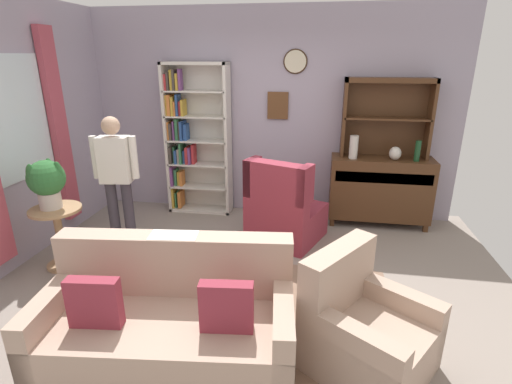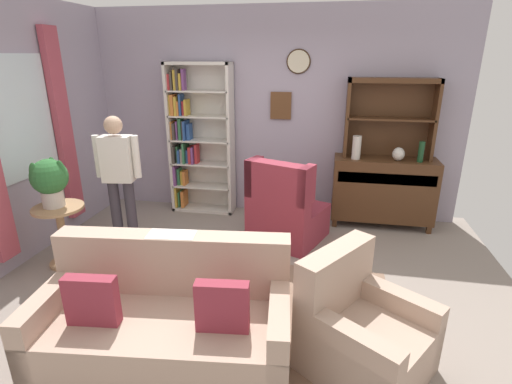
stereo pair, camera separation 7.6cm
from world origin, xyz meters
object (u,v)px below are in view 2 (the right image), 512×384
at_px(armchair_floral, 362,334).
at_px(person_reading, 119,174).
at_px(sideboard, 383,189).
at_px(sideboard_hutch, 391,107).
at_px(vase_tall, 357,148).
at_px(plant_stand, 62,229).
at_px(potted_plant_small, 78,259).
at_px(bottle_wine, 421,152).
at_px(couch_floral, 167,322).
at_px(wingback_chair, 285,212).
at_px(bookshelf, 196,139).
at_px(potted_plant_large, 50,179).
at_px(vase_round, 398,154).
at_px(coffee_table, 229,272).
at_px(book_stack, 235,266).

bearing_deg(armchair_floral, person_reading, 150.68).
xyz_separation_m(sideboard, sideboard_hutch, (0.00, 0.11, 1.05)).
bearing_deg(vase_tall, plant_stand, -152.05).
xyz_separation_m(potted_plant_small, person_reading, (0.14, 0.75, 0.71)).
distance_m(bottle_wine, potted_plant_small, 4.14).
xyz_separation_m(couch_floral, plant_stand, (-1.67, 1.12, 0.10)).
relative_size(wingback_chair, plant_stand, 1.56).
relative_size(bookshelf, potted_plant_large, 4.10).
height_order(wingback_chair, potted_plant_small, wingback_chair).
relative_size(bookshelf, armchair_floral, 1.97).
bearing_deg(wingback_chair, plant_stand, -156.73).
relative_size(sideboard_hutch, armchair_floral, 1.03).
relative_size(vase_round, wingback_chair, 0.16).
bearing_deg(wingback_chair, sideboard_hutch, 35.28).
distance_m(vase_round, coffee_table, 2.76).
height_order(couch_floral, person_reading, person_reading).
bearing_deg(plant_stand, book_stack, -13.04).
bearing_deg(book_stack, sideboard, 56.10).
bearing_deg(bottle_wine, couch_floral, -128.87).
height_order(sideboard, armchair_floral, sideboard).
xyz_separation_m(plant_stand, coffee_table, (1.96, -0.42, -0.06)).
bearing_deg(wingback_chair, potted_plant_large, -157.24).
bearing_deg(coffee_table, armchair_floral, -25.48).
xyz_separation_m(vase_tall, wingback_chair, (-0.82, -0.67, -0.69)).
relative_size(vase_tall, coffee_table, 0.37).
bearing_deg(vase_tall, person_reading, -157.21).
height_order(couch_floral, wingback_chair, wingback_chair).
height_order(sideboard_hutch, potted_plant_small, sideboard_hutch).
xyz_separation_m(vase_tall, vase_round, (0.52, 0.01, -0.06)).
relative_size(vase_round, couch_floral, 0.09).
height_order(bottle_wine, plant_stand, bottle_wine).
bearing_deg(potted_plant_small, person_reading, 79.61).
height_order(sideboard, wingback_chair, wingback_chair).
bearing_deg(person_reading, bottle_wine, 17.90).
xyz_separation_m(vase_tall, person_reading, (-2.68, -1.13, -0.16)).
distance_m(sideboard_hutch, armchair_floral, 3.11).
height_order(plant_stand, person_reading, person_reading).
distance_m(armchair_floral, plant_stand, 3.23).
relative_size(couch_floral, armchair_floral, 1.76).
relative_size(bottle_wine, book_stack, 1.32).
bearing_deg(person_reading, sideboard_hutch, 23.19).
bearing_deg(plant_stand, coffee_table, -12.13).
xyz_separation_m(wingback_chair, person_reading, (-1.86, -0.46, 0.52)).
distance_m(plant_stand, coffee_table, 2.00).
xyz_separation_m(wingback_chair, book_stack, (-0.27, -1.46, 0.07)).
xyz_separation_m(vase_tall, book_stack, (-1.09, -2.13, -0.62)).
height_order(bottle_wine, potted_plant_small, bottle_wine).
xyz_separation_m(bookshelf, vase_round, (2.72, -0.15, -0.05)).
bearing_deg(armchair_floral, couch_floral, -173.28).
bearing_deg(sideboard, vase_tall, -168.37).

